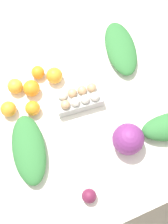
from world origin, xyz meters
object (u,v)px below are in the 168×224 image
at_px(egg_carton, 79,99).
at_px(orange_4, 33,108).
at_px(orange_0, 8,109).
at_px(orange_2, 31,88).
at_px(orange_5, 54,76).
at_px(greens_bunch_dandelion, 121,48).
at_px(cabbage_purple, 128,139).
at_px(orange_3, 15,86).
at_px(greens_bunch_scallion, 29,149).
at_px(orange_1, 38,72).
at_px(beet_root, 89,196).

relative_size(egg_carton, orange_4, 3.27).
distance_m(orange_0, orange_2, 0.15).
distance_m(orange_4, orange_5, 0.20).
bearing_deg(orange_5, greens_bunch_dandelion, -177.46).
height_order(cabbage_purple, orange_3, cabbage_purple).
relative_size(cabbage_purple, orange_0, 1.93).
xyz_separation_m(orange_0, orange_3, (-0.07, -0.10, -0.00)).
height_order(greens_bunch_scallion, orange_5, orange_5).
distance_m(greens_bunch_dandelion, orange_5, 0.37).
bearing_deg(egg_carton, orange_1, -53.00).
bearing_deg(beet_root, egg_carton, -107.37).
relative_size(egg_carton, orange_5, 2.91).
xyz_separation_m(egg_carton, orange_5, (0.06, -0.16, -0.00)).
distance_m(orange_1, orange_3, 0.13).
distance_m(greens_bunch_dandelion, orange_0, 0.64).
distance_m(orange_1, orange_5, 0.09).
distance_m(greens_bunch_dandelion, beet_root, 0.76).
height_order(greens_bunch_scallion, orange_1, greens_bunch_scallion).
bearing_deg(orange_1, orange_0, 34.15).
bearing_deg(orange_5, orange_2, 9.27).
xyz_separation_m(egg_carton, greens_bunch_scallion, (0.30, 0.14, -0.00)).
xyz_separation_m(beet_root, orange_2, (0.05, -0.57, 0.01)).
bearing_deg(orange_5, orange_0, 16.68).
height_order(orange_0, orange_1, orange_0).
xyz_separation_m(beet_root, orange_5, (-0.07, -0.59, 0.01)).
height_order(greens_bunch_scallion, orange_0, greens_bunch_scallion).
distance_m(beet_root, orange_4, 0.48).
relative_size(beet_root, orange_5, 0.79).
xyz_separation_m(greens_bunch_dandelion, beet_root, (0.44, 0.61, -0.00)).
distance_m(greens_bunch_scallion, orange_5, 0.39).
xyz_separation_m(beet_root, orange_3, (0.12, -0.62, 0.01)).
distance_m(beet_root, orange_2, 0.58).
distance_m(orange_0, orange_4, 0.11).
relative_size(greens_bunch_dandelion, orange_3, 4.37).
distance_m(egg_carton, orange_1, 0.25).
bearing_deg(orange_0, orange_2, -156.87).
height_order(egg_carton, orange_5, egg_carton).
xyz_separation_m(orange_0, orange_1, (-0.20, -0.13, -0.00)).
bearing_deg(orange_3, orange_1, -166.69).
bearing_deg(beet_root, orange_3, -78.81).
height_order(greens_bunch_dandelion, orange_5, orange_5).
bearing_deg(orange_3, greens_bunch_dandelion, 179.30).
relative_size(orange_1, orange_2, 0.81).
relative_size(greens_bunch_scallion, orange_1, 5.03).
xyz_separation_m(orange_3, orange_5, (-0.20, 0.02, 0.00)).
distance_m(orange_1, orange_2, 0.10).
bearing_deg(orange_0, greens_bunch_dandelion, -171.44).
relative_size(orange_2, orange_4, 1.13).
xyz_separation_m(orange_0, orange_5, (-0.26, -0.08, 0.00)).
height_order(egg_carton, orange_4, egg_carton).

